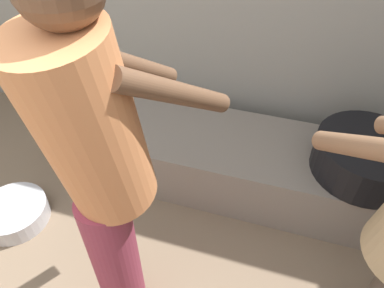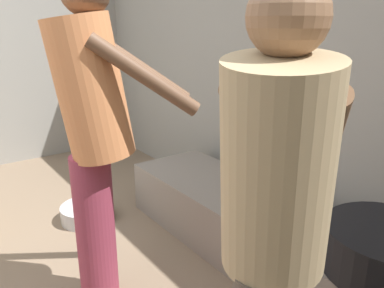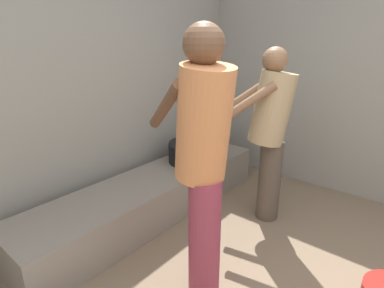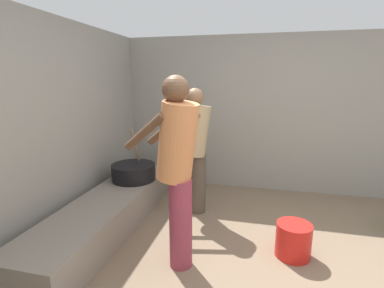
% 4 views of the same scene
% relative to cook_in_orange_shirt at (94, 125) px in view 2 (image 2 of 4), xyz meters
% --- Properties ---
extents(block_enclosure_rear, '(5.00, 0.20, 2.25)m').
position_rel_cook_in_orange_shirt_xyz_m(block_enclosure_rear, '(-0.24, 1.45, 0.17)').
color(block_enclosure_rear, gray).
rests_on(block_enclosure_rear, ground_plane).
extents(hearth_ledge, '(2.57, 0.60, 0.37)m').
position_rel_cook_in_orange_shirt_xyz_m(hearth_ledge, '(0.45, 0.93, -0.77)').
color(hearth_ledge, slate).
rests_on(hearth_ledge, ground_plane).
extents(cook_in_orange_shirt, '(0.58, 0.75, 1.66)m').
position_rel_cook_in_orange_shirt_xyz_m(cook_in_orange_shirt, '(0.00, 0.00, 0.00)').
color(cook_in_orange_shirt, '#8C3347').
rests_on(cook_in_orange_shirt, ground_plane).
extents(cook_in_tan_shirt, '(0.64, 0.71, 1.53)m').
position_rel_cook_in_orange_shirt_xyz_m(cook_in_tan_shirt, '(1.06, 0.08, -0.08)').
color(cook_in_tan_shirt, '#4C4238').
rests_on(cook_in_tan_shirt, ground_plane).
extents(metal_mixing_bowl, '(0.39, 0.39, 0.11)m').
position_rel_cook_in_orange_shirt_xyz_m(metal_mixing_bowl, '(-0.87, 0.24, -0.90)').
color(metal_mixing_bowl, '#B7B7BC').
rests_on(metal_mixing_bowl, ground_plane).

